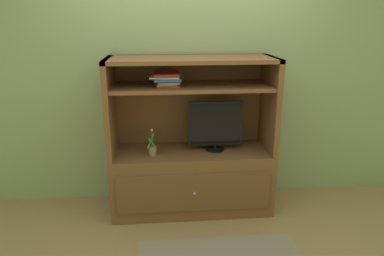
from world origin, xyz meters
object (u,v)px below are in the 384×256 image
(tv_monitor, at_px, (216,125))
(magazine_stack, at_px, (167,79))
(media_console, at_px, (191,163))
(potted_plant, at_px, (153,150))

(tv_monitor, distance_m, magazine_stack, 0.66)
(media_console, distance_m, potted_plant, 0.43)
(media_console, distance_m, tv_monitor, 0.45)
(potted_plant, xyz_separation_m, magazine_stack, (0.15, 0.08, 0.67))
(media_console, relative_size, magazine_stack, 4.48)
(tv_monitor, height_order, potted_plant, tv_monitor)
(media_console, xyz_separation_m, tv_monitor, (0.23, -0.01, 0.39))
(tv_monitor, xyz_separation_m, magazine_stack, (-0.47, -0.00, 0.47))
(media_console, xyz_separation_m, potted_plant, (-0.38, -0.09, 0.19))
(media_console, bearing_deg, magazine_stack, -177.48)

